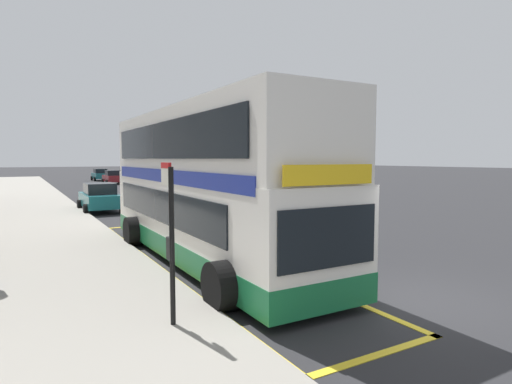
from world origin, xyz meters
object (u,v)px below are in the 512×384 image
object	(u,v)px
parked_car_teal_behind	(100,175)
parked_car_maroon_far	(113,177)
bus_stop_sign	(170,230)
double_decker_bus	(204,191)
parked_car_teal_distant	(100,197)

from	to	relation	value
parked_car_teal_behind	parked_car_maroon_far	size ratio (longest dim) A/B	1.00
bus_stop_sign	parked_car_teal_behind	distance (m)	53.70
double_decker_bus	bus_stop_sign	distance (m)	5.16
parked_car_maroon_far	parked_car_teal_distant	distance (m)	27.15
parked_car_maroon_far	bus_stop_sign	bearing A→B (deg)	80.71
parked_car_teal_behind	bus_stop_sign	bearing A→B (deg)	-99.32
parked_car_teal_behind	parked_car_teal_distant	distance (m)	35.62
bus_stop_sign	parked_car_teal_distant	size ratio (longest dim) A/B	0.67
double_decker_bus	bus_stop_sign	size ratio (longest dim) A/B	4.06
bus_stop_sign	parked_car_maroon_far	distance (m)	45.19
double_decker_bus	parked_car_maroon_far	distance (m)	40.38
bus_stop_sign	parked_car_teal_distant	bearing A→B (deg)	84.28
parked_car_teal_behind	double_decker_bus	bearing A→B (deg)	-97.15
parked_car_teal_behind	parked_car_teal_distant	world-z (taller)	same
double_decker_bus	bus_stop_sign	xyz separation A→B (m)	(-2.52, -4.49, -0.29)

